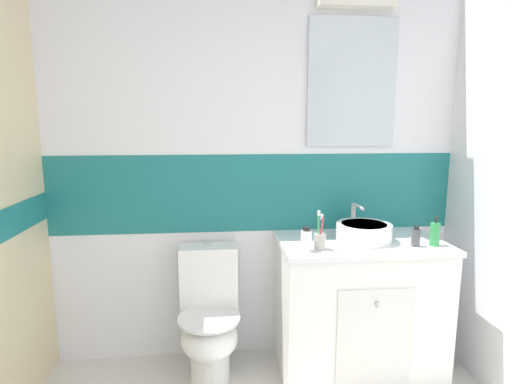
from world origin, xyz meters
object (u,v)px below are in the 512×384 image
at_px(perfume_flask_small, 416,237).
at_px(toothbrush_cup, 320,240).
at_px(lotion_bottle_short, 306,240).
at_px(toilet, 209,318).
at_px(sink_basin, 364,231).
at_px(soap_dispenser, 435,234).

bearing_deg(perfume_flask_small, toothbrush_cup, -179.83).
relative_size(toothbrush_cup, lotion_bottle_short, 1.64).
bearing_deg(perfume_flask_small, toilet, 170.75).
bearing_deg(toilet, sink_basin, -2.85).
bearing_deg(sink_basin, perfume_flask_small, -30.01).
relative_size(sink_basin, toilet, 0.46).
bearing_deg(toilet, toothbrush_cup, -17.31).
xyz_separation_m(sink_basin, perfume_flask_small, (0.25, -0.15, 0.00)).
relative_size(lotion_bottle_short, perfume_flask_small, 1.14).
relative_size(toilet, perfume_flask_small, 6.73).
distance_m(toothbrush_cup, perfume_flask_small, 0.56).
bearing_deg(lotion_bottle_short, soap_dispenser, 2.41).
height_order(sink_basin, lotion_bottle_short, sink_basin).
distance_m(toothbrush_cup, lotion_bottle_short, 0.09).
relative_size(soap_dispenser, lotion_bottle_short, 1.26).
distance_m(sink_basin, soap_dispenser, 0.40).
relative_size(sink_basin, soap_dispenser, 2.15).
bearing_deg(perfume_flask_small, soap_dispenser, 3.50).
height_order(sink_basin, soap_dispenser, sink_basin).
distance_m(sink_basin, toilet, 1.07).
bearing_deg(toilet, soap_dispenser, -8.13).
bearing_deg(toothbrush_cup, perfume_flask_small, 0.17).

